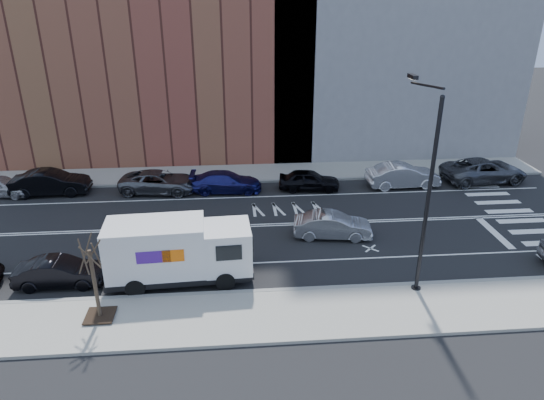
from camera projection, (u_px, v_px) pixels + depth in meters
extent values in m
plane|color=black|center=(256.00, 225.00, 28.64)|extent=(120.00, 120.00, 0.00)
cube|color=gray|center=(267.00, 316.00, 20.56)|extent=(44.00, 3.60, 0.15)
cube|color=gray|center=(250.00, 173.00, 36.66)|extent=(44.00, 3.60, 0.15)
cube|color=gray|center=(264.00, 291.00, 22.20)|extent=(44.00, 0.25, 0.17)
cube|color=gray|center=(251.00, 181.00, 35.01)|extent=(44.00, 0.25, 0.17)
cube|color=brown|center=(142.00, 15.00, 37.93)|extent=(26.00, 10.00, 22.00)
cylinder|color=black|center=(428.00, 202.00, 20.61)|extent=(0.18, 0.18, 9.00)
cylinder|color=black|center=(416.00, 289.00, 22.36)|extent=(0.44, 0.44, 0.20)
sphere|color=black|center=(442.00, 97.00, 18.84)|extent=(0.20, 0.20, 0.20)
cylinder|color=black|center=(427.00, 85.00, 20.34)|extent=(0.11, 3.49, 0.48)
cube|color=black|center=(413.00, 76.00, 21.85)|extent=(0.25, 0.80, 0.18)
cube|color=#FFF2CC|center=(413.00, 79.00, 21.89)|extent=(0.18, 0.55, 0.03)
cube|color=black|center=(100.00, 315.00, 20.33)|extent=(1.20, 1.20, 0.04)
cylinder|color=#382B1E|center=(95.00, 285.00, 19.73)|extent=(0.16, 0.16, 3.20)
cylinder|color=#382B1E|center=(96.00, 254.00, 19.19)|extent=(0.06, 0.80, 1.44)
cylinder|color=#382B1E|center=(93.00, 252.00, 19.40)|extent=(0.81, 0.31, 1.19)
cylinder|color=#382B1E|center=(86.00, 253.00, 19.29)|extent=(0.58, 0.76, 1.50)
cylinder|color=#382B1E|center=(84.00, 257.00, 19.02)|extent=(0.47, 0.61, 1.37)
cylinder|color=#382B1E|center=(90.00, 258.00, 18.96)|extent=(0.72, 0.29, 1.13)
cube|color=black|center=(179.00, 272.00, 23.03)|extent=(6.72, 2.59, 0.32)
cube|color=silver|center=(228.00, 247.00, 22.85)|extent=(2.25, 2.40, 2.13)
cube|color=black|center=(251.00, 239.00, 22.86)|extent=(0.17, 1.97, 1.01)
cube|color=black|center=(229.00, 253.00, 21.67)|extent=(1.17, 0.10, 0.75)
cube|color=black|center=(226.00, 230.00, 23.78)|extent=(1.17, 0.10, 0.75)
cube|color=black|center=(250.00, 265.00, 23.40)|extent=(0.27, 2.14, 0.37)
cube|color=silver|center=(156.00, 247.00, 22.36)|extent=(4.60, 2.58, 2.45)
cube|color=#47198C|center=(153.00, 257.00, 21.21)|extent=(1.49, 0.10, 0.59)
cube|color=orange|center=(173.00, 256.00, 21.31)|extent=(0.96, 0.07, 0.59)
cube|color=#47198C|center=(158.00, 233.00, 23.38)|extent=(1.49, 0.10, 0.59)
cube|color=orange|center=(176.00, 231.00, 23.49)|extent=(0.96, 0.07, 0.59)
cylinder|color=black|center=(225.00, 281.00, 22.33)|extent=(0.91, 0.35, 0.90)
cylinder|color=black|center=(223.00, 258.00, 24.27)|extent=(0.91, 0.35, 0.90)
cylinder|color=black|center=(135.00, 288.00, 21.83)|extent=(0.91, 0.35, 0.90)
cylinder|color=black|center=(141.00, 264.00, 23.77)|extent=(0.91, 0.35, 0.90)
imported|color=#B1B0B5|center=(0.00, 186.00, 32.52)|extent=(4.34, 2.22, 1.41)
imported|color=black|center=(51.00, 183.00, 32.73)|extent=(5.15, 1.97, 1.68)
imported|color=#54565D|center=(159.00, 182.00, 33.14)|extent=(5.54, 3.03, 1.47)
imported|color=navy|center=(226.00, 182.00, 33.23)|extent=(4.96, 2.21, 1.41)
imported|color=black|center=(309.00, 180.00, 33.50)|extent=(4.36, 2.18, 1.43)
imported|color=silver|center=(403.00, 175.00, 34.01)|extent=(5.12, 1.99, 1.66)
imported|color=#4B4C52|center=(484.00, 170.00, 34.95)|extent=(6.27, 3.33, 1.68)
imported|color=#A2A2A6|center=(333.00, 225.00, 27.04)|extent=(4.49, 2.07, 1.43)
imported|color=black|center=(60.00, 272.00, 22.61)|extent=(4.08, 1.43, 1.34)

